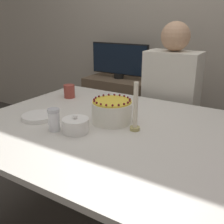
{
  "coord_description": "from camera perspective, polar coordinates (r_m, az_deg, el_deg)",
  "views": [
    {
      "loc": [
        0.67,
        -1.11,
        1.28
      ],
      "look_at": [
        -0.05,
        0.05,
        0.78
      ],
      "focal_mm": 42.0,
      "sensor_mm": 36.0,
      "label": 1
    }
  ],
  "objects": [
    {
      "name": "plate_stack",
      "position": [
        1.58,
        -15.71,
        -0.97
      ],
      "size": [
        0.19,
        0.19,
        0.02
      ],
      "color": "white",
      "rests_on": "dining_table"
    },
    {
      "name": "side_cabinet",
      "position": [
        2.77,
        1.45,
        0.32
      ],
      "size": [
        0.65,
        0.41,
        0.7
      ],
      "color": "brown",
      "rests_on": "ground_plane"
    },
    {
      "name": "dining_table",
      "position": [
        1.45,
        0.45,
        -6.36
      ],
      "size": [
        1.56,
        1.18,
        0.72
      ],
      "color": "beige",
      "rests_on": "ground_plane"
    },
    {
      "name": "wall_behind",
      "position": [
        2.6,
        17.69,
        19.52
      ],
      "size": [
        8.0,
        0.05,
        2.6
      ],
      "color": "#ADA393",
      "rests_on": "ground_plane"
    },
    {
      "name": "candle",
      "position": [
        1.33,
        5.11,
        0.11
      ],
      "size": [
        0.05,
        0.05,
        0.26
      ],
      "color": "tan",
      "rests_on": "dining_table"
    },
    {
      "name": "sugar_shaker",
      "position": [
        1.37,
        -12.52,
        -1.62
      ],
      "size": [
        0.06,
        0.06,
        0.12
      ],
      "color": "white",
      "rests_on": "dining_table"
    },
    {
      "name": "cup",
      "position": [
        1.94,
        -9.28,
        4.48
      ],
      "size": [
        0.08,
        0.08,
        0.09
      ],
      "color": "#993D33",
      "rests_on": "dining_table"
    },
    {
      "name": "cake",
      "position": [
        1.45,
        -0.0,
        0.15
      ],
      "size": [
        0.22,
        0.22,
        0.14
      ],
      "color": "white",
      "rests_on": "dining_table"
    },
    {
      "name": "tv_monitor",
      "position": [
        2.64,
        1.58,
        11.25
      ],
      "size": [
        0.62,
        0.1,
        0.34
      ],
      "color": "black",
      "rests_on": "side_cabinet"
    },
    {
      "name": "sugar_bowl",
      "position": [
        1.34,
        -7.9,
        -2.88
      ],
      "size": [
        0.14,
        0.14,
        0.1
      ],
      "color": "white",
      "rests_on": "dining_table"
    },
    {
      "name": "person_man_blue_shirt",
      "position": [
        2.13,
        12.37,
        -0.54
      ],
      "size": [
        0.4,
        0.34,
        1.26
      ],
      "rotation": [
        0.0,
        0.0,
        3.14
      ],
      "color": "#595960",
      "rests_on": "ground_plane"
    }
  ]
}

